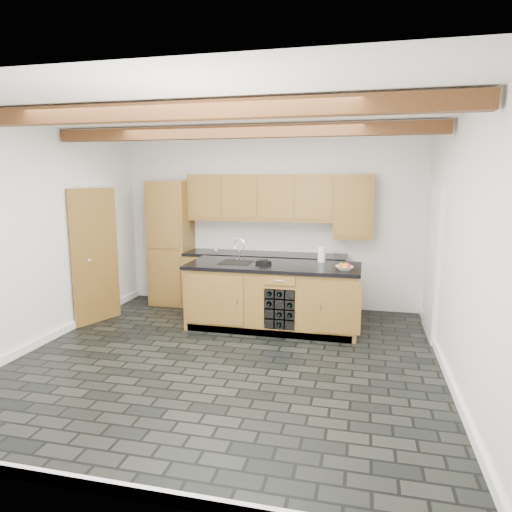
{
  "coord_description": "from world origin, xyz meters",
  "views": [
    {
      "loc": [
        1.54,
        -4.98,
        2.13
      ],
      "look_at": [
        0.17,
        0.8,
        1.13
      ],
      "focal_mm": 32.0,
      "sensor_mm": 36.0,
      "label": 1
    }
  ],
  "objects_px": {
    "fruit_bowl": "(344,268)",
    "paper_towel": "(322,254)",
    "kitchen_scale": "(263,262)",
    "island": "(273,296)"
  },
  "relations": [
    {
      "from": "fruit_bowl",
      "to": "paper_towel",
      "type": "height_order",
      "value": "paper_towel"
    },
    {
      "from": "kitchen_scale",
      "to": "fruit_bowl",
      "type": "height_order",
      "value": "kitchen_scale"
    },
    {
      "from": "kitchen_scale",
      "to": "paper_towel",
      "type": "distance_m",
      "value": 0.88
    },
    {
      "from": "fruit_bowl",
      "to": "paper_towel",
      "type": "bearing_deg",
      "value": 122.42
    },
    {
      "from": "island",
      "to": "kitchen_scale",
      "type": "relative_size",
      "value": 10.77
    },
    {
      "from": "fruit_bowl",
      "to": "island",
      "type": "bearing_deg",
      "value": 168.83
    },
    {
      "from": "fruit_bowl",
      "to": "paper_towel",
      "type": "distance_m",
      "value": 0.66
    },
    {
      "from": "island",
      "to": "kitchen_scale",
      "type": "xyz_separation_m",
      "value": [
        -0.14,
        -0.02,
        0.49
      ]
    },
    {
      "from": "fruit_bowl",
      "to": "paper_towel",
      "type": "relative_size",
      "value": 1.05
    },
    {
      "from": "island",
      "to": "paper_towel",
      "type": "bearing_deg",
      "value": 28.86
    }
  ]
}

